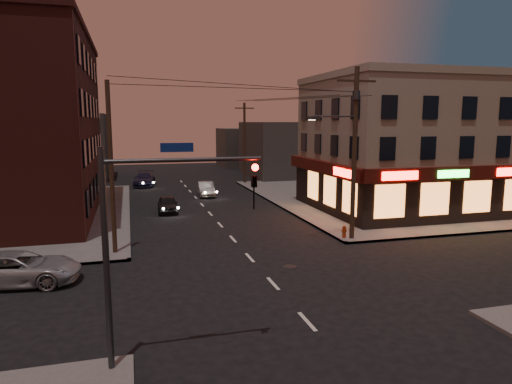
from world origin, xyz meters
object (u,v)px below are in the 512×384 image
object	(u,v)px
suv_cross	(18,269)
fire_hydrant	(344,231)
sedan_near	(168,204)
sedan_mid	(206,189)
sedan_far	(144,179)

from	to	relation	value
suv_cross	fire_hydrant	bearing A→B (deg)	-73.02
sedan_near	sedan_mid	xyz separation A→B (m)	(4.22, 7.16, 0.03)
suv_cross	sedan_near	size ratio (longest dim) A/B	1.37
suv_cross	sedan_mid	xyz separation A→B (m)	(11.86, 21.79, -0.04)
suv_cross	sedan_near	distance (m)	16.51
sedan_mid	fire_hydrant	xyz separation A→B (m)	(5.29, -18.69, -0.12)
sedan_mid	sedan_far	bearing A→B (deg)	125.70
sedan_mid	sedan_far	size ratio (longest dim) A/B	0.80
fire_hydrant	sedan_near	bearing A→B (deg)	129.52
fire_hydrant	sedan_mid	bearing A→B (deg)	105.81
sedan_far	fire_hydrant	bearing A→B (deg)	-61.25
sedan_far	fire_hydrant	world-z (taller)	sedan_far
sedan_mid	sedan_far	xyz separation A→B (m)	(-5.45, 8.73, 0.07)
sedan_near	sedan_mid	world-z (taller)	sedan_mid
sedan_near	sedan_mid	size ratio (longest dim) A/B	0.92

